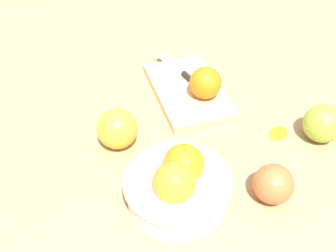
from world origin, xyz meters
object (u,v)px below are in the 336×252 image
object	(u,v)px
cutting_board	(188,91)
apple_back_right	(117,129)
apple_mid_left	(274,184)
apple_front_left	(322,124)
bowl	(178,184)
knife	(181,72)
orange_on_board	(205,83)

from	to	relation	value
cutting_board	apple_back_right	distance (m)	0.23
apple_back_right	apple_mid_left	bearing A→B (deg)	-140.95
apple_front_left	apple_back_right	world-z (taller)	apple_back_right
cutting_board	apple_back_right	xyz separation A→B (m)	(-0.09, 0.21, 0.03)
bowl	knife	distance (m)	0.37
bowl	knife	xyz separation A→B (m)	(0.33, -0.17, -0.02)
cutting_board	orange_on_board	xyz separation A→B (m)	(-0.04, -0.02, 0.05)
apple_front_left	apple_mid_left	bearing A→B (deg)	114.95
knife	apple_front_left	distance (m)	0.35
knife	apple_back_right	xyz separation A→B (m)	(-0.15, 0.22, 0.02)
bowl	apple_front_left	bearing A→B (deg)	-87.17
cutting_board	orange_on_board	bearing A→B (deg)	-156.21
cutting_board	apple_mid_left	bearing A→B (deg)	179.06
apple_mid_left	apple_back_right	size ratio (longest dim) A/B	0.88
orange_on_board	knife	distance (m)	0.11
cutting_board	knife	bearing A→B (deg)	-10.08
orange_on_board	apple_mid_left	world-z (taller)	orange_on_board
knife	apple_mid_left	bearing A→B (deg)	177.64
apple_front_left	orange_on_board	bearing A→B (deg)	37.52
apple_front_left	knife	bearing A→B (deg)	28.24
orange_on_board	apple_mid_left	distance (m)	0.29
bowl	apple_back_right	size ratio (longest dim) A/B	2.31
knife	apple_back_right	bearing A→B (deg)	123.93
apple_back_right	bowl	bearing A→B (deg)	-165.62
orange_on_board	apple_back_right	size ratio (longest dim) A/B	0.87
apple_mid_left	orange_on_board	bearing A→B (deg)	-4.78
knife	apple_back_right	size ratio (longest dim) A/B	1.88
orange_on_board	apple_mid_left	size ratio (longest dim) A/B	1.00
cutting_board	apple_front_left	bearing A→B (deg)	-144.57
cutting_board	apple_mid_left	size ratio (longest dim) A/B	3.45
apple_back_right	orange_on_board	bearing A→B (deg)	-79.24
cutting_board	knife	size ratio (longest dim) A/B	1.60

